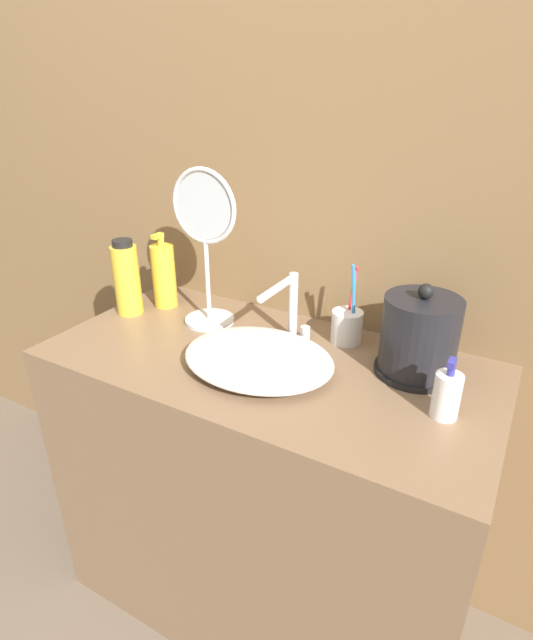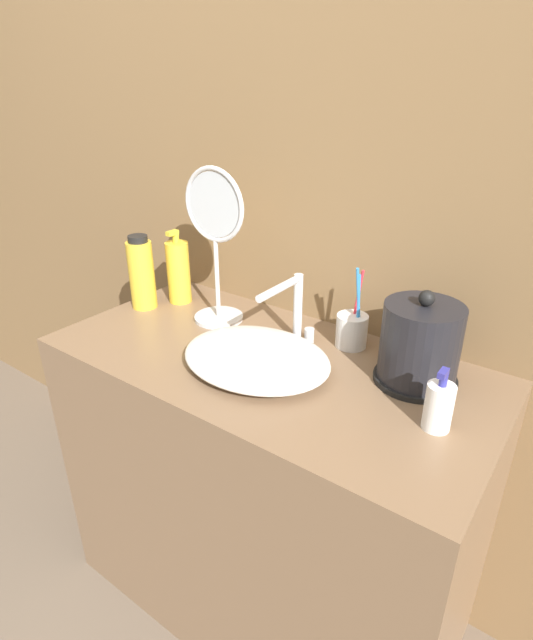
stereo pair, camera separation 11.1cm
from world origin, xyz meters
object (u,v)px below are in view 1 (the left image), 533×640
at_px(electric_kettle, 419,339).
at_px(lotion_bottle, 447,395).
at_px(faucet, 290,305).
at_px(shampoo_bottle, 164,275).
at_px(mouthwash_bottle, 127,279).
at_px(vanity_mirror, 205,239).
at_px(toothbrush_cup, 347,325).

xyz_separation_m(electric_kettle, lotion_bottle, (0.09, -0.13, -0.03)).
relative_size(faucet, electric_kettle, 0.82).
distance_m(faucet, lotion_bottle, 0.41).
distance_m(faucet, shampoo_bottle, 0.41).
relative_size(electric_kettle, shampoo_bottle, 0.98).
bearing_deg(lotion_bottle, mouthwash_bottle, 175.97).
height_order(faucet, lotion_bottle, faucet).
bearing_deg(faucet, vanity_mirror, 179.65).
relative_size(electric_kettle, vanity_mirror, 0.52).
height_order(electric_kettle, mouthwash_bottle, electric_kettle).
relative_size(shampoo_bottle, mouthwash_bottle, 1.02).
distance_m(toothbrush_cup, mouthwash_bottle, 0.60).
xyz_separation_m(faucet, electric_kettle, (0.30, 0.01, -0.02)).
distance_m(toothbrush_cup, shampoo_bottle, 0.54).
bearing_deg(mouthwash_bottle, vanity_mirror, 14.97).
xyz_separation_m(lotion_bottle, mouthwash_bottle, (-0.86, 0.06, 0.05)).
distance_m(lotion_bottle, vanity_mirror, 0.67).
bearing_deg(electric_kettle, toothbrush_cup, 161.21).
xyz_separation_m(electric_kettle, mouthwash_bottle, (-0.77, -0.07, 0.02)).
relative_size(electric_kettle, toothbrush_cup, 1.02).
relative_size(faucet, vanity_mirror, 0.43).
height_order(toothbrush_cup, lotion_bottle, toothbrush_cup).
bearing_deg(toothbrush_cup, shampoo_bottle, -175.05).
relative_size(lotion_bottle, shampoo_bottle, 0.60).
height_order(shampoo_bottle, vanity_mirror, vanity_mirror).
distance_m(electric_kettle, shampoo_bottle, 0.72).
relative_size(faucet, shampoo_bottle, 0.81).
bearing_deg(shampoo_bottle, faucet, -4.11).
relative_size(lotion_bottle, mouthwash_bottle, 0.61).
bearing_deg(vanity_mirror, toothbrush_cup, 11.69).
bearing_deg(shampoo_bottle, lotion_bottle, -10.48).
xyz_separation_m(faucet, lotion_bottle, (0.39, -0.12, -0.05)).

